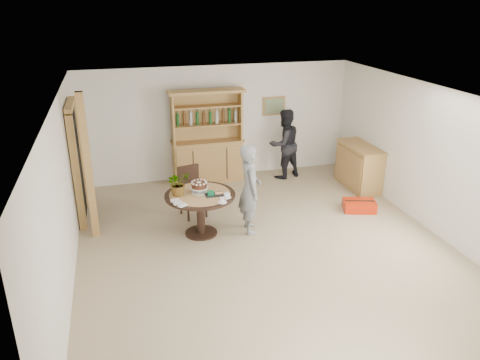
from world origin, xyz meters
name	(u,v)px	position (x,y,z in m)	size (l,w,h in m)	color
ground	(266,248)	(0.00, 0.00, 0.00)	(7.00, 7.00, 0.00)	tan
room_shell	(269,147)	(0.00, 0.01, 1.74)	(6.04, 7.04, 2.52)	white
doorway	(77,162)	(-2.93, 2.00, 1.11)	(0.13, 1.10, 2.18)	black
pine_post	(88,168)	(-2.70, 1.20, 1.25)	(0.12, 0.12, 2.50)	#AC7848
hutch	(208,151)	(-0.30, 3.24, 0.69)	(1.62, 0.54, 2.04)	tan
sideboard	(359,166)	(2.74, 2.00, 0.47)	(0.54, 1.26, 0.94)	tan
dining_table	(200,202)	(-0.93, 0.79, 0.60)	(1.20, 1.20, 0.76)	black
dining_chair	(191,188)	(-0.95, 1.62, 0.54)	(0.51, 0.51, 0.95)	black
birthday_cake	(199,186)	(-0.93, 0.84, 0.88)	(0.30, 0.30, 0.20)	white
flower_vase	(178,183)	(-1.28, 0.84, 0.97)	(0.38, 0.33, 0.42)	#3F7233
gift_tray	(214,194)	(-0.72, 0.66, 0.79)	(0.30, 0.20, 0.08)	black
coffee_cup_a	(227,195)	(-0.53, 0.51, 0.80)	(0.15, 0.15, 0.09)	white
coffee_cup_b	(222,200)	(-0.65, 0.34, 0.79)	(0.15, 0.15, 0.08)	white
napkins	(178,203)	(-1.34, 0.48, 0.77)	(0.24, 0.33, 0.03)	white
teen_boy	(250,189)	(-0.08, 0.69, 0.80)	(0.58, 0.38, 1.59)	slate
adult_person	(284,144)	(1.40, 3.00, 0.79)	(0.76, 0.59, 1.57)	black
red_suitcase	(359,206)	(2.19, 0.91, 0.10)	(0.69, 0.56, 0.21)	red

